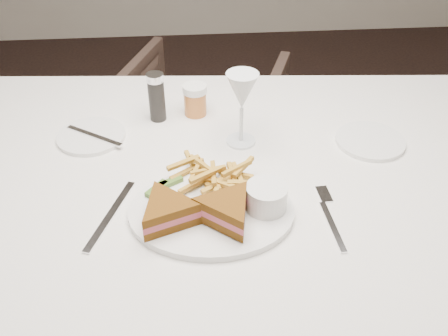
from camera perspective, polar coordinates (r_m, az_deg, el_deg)
name	(u,v)px	position (r m, az deg, el deg)	size (l,w,h in m)	color
table	(222,286)	(1.34, -0.18, -13.30)	(1.36, 0.90, 0.75)	white
chair_far	(201,126)	(2.04, -2.69, 4.80)	(0.60, 0.57, 0.62)	#44322A
table_setting	(215,170)	(1.02, -1.05, -0.22)	(0.81, 0.63, 0.18)	white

